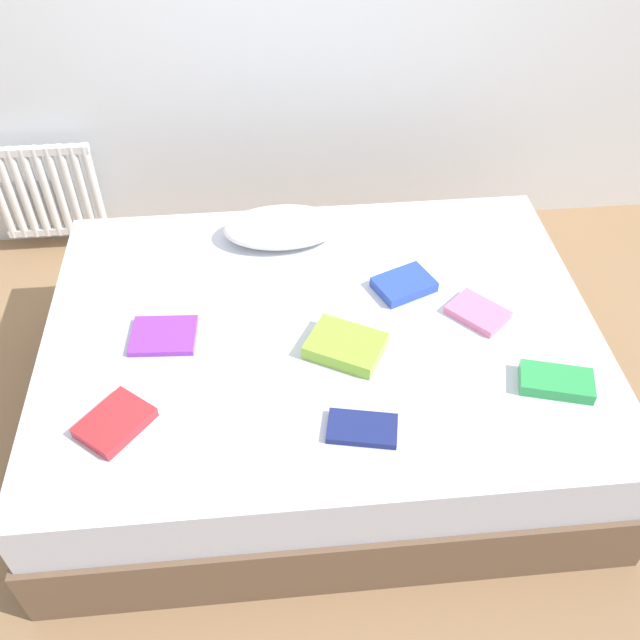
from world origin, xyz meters
TOP-DOWN VIEW (x-y plane):
  - ground_plane at (0.00, 0.00)m, footprint 8.00×8.00m
  - bed at (0.00, 0.00)m, footprint 2.00×1.50m
  - radiator at (-1.22, 1.20)m, footprint 0.50×0.04m
  - pillow at (-0.11, 0.52)m, footprint 0.47×0.27m
  - textbook_red at (-0.68, -0.38)m, footprint 0.26×0.27m
  - textbook_purple at (-0.55, -0.01)m, footprint 0.23×0.19m
  - textbook_pink at (0.57, 0.00)m, footprint 0.24×0.24m
  - textbook_lime at (0.07, -0.13)m, footprint 0.31×0.28m
  - textbook_green at (0.73, -0.35)m, footprint 0.26×0.19m
  - textbook_blue at (0.33, 0.17)m, footprint 0.25×0.22m
  - textbook_navy at (0.08, -0.47)m, footprint 0.24×0.16m

SIDE VIEW (x-z plane):
  - ground_plane at x=0.00m, z-range 0.00..0.00m
  - bed at x=0.00m, z-range 0.00..0.50m
  - radiator at x=-1.22m, z-range 0.10..0.59m
  - textbook_purple at x=-0.55m, z-range 0.50..0.52m
  - textbook_navy at x=0.08m, z-range 0.50..0.52m
  - textbook_pink at x=0.57m, z-range 0.50..0.53m
  - textbook_red at x=-0.68m, z-range 0.50..0.54m
  - textbook_blue at x=0.33m, z-range 0.50..0.54m
  - textbook_green at x=0.73m, z-range 0.50..0.54m
  - textbook_lime at x=0.07m, z-range 0.50..0.55m
  - pillow at x=-0.11m, z-range 0.50..0.61m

